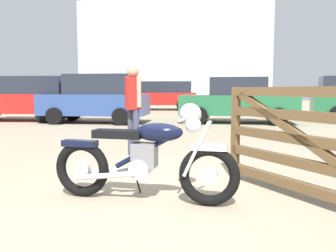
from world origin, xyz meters
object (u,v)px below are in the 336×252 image
(dark_sedan_left, at_px, (97,98))
(blue_hatchback_right, at_px, (160,95))
(white_estate_far, at_px, (19,97))
(silver_sedan_mid, at_px, (238,100))
(bystander, at_px, (133,100))
(vintage_motorcycle, at_px, (148,156))
(timber_gate, at_px, (333,141))

(dark_sedan_left, xyz_separation_m, blue_hatchback_right, (0.42, 8.77, 0.02))
(white_estate_far, distance_m, blue_hatchback_right, 9.30)
(silver_sedan_mid, height_order, blue_hatchback_right, blue_hatchback_right)
(silver_sedan_mid, bearing_deg, blue_hatchback_right, -59.95)
(bystander, height_order, silver_sedan_mid, silver_sedan_mid)
(vintage_motorcycle, height_order, timber_gate, timber_gate)
(silver_sedan_mid, xyz_separation_m, blue_hatchback_right, (-4.69, 7.77, 0.10))
(vintage_motorcycle, bearing_deg, blue_hatchback_right, 104.19)
(silver_sedan_mid, bearing_deg, bystander, 73.59)
(dark_sedan_left, bearing_deg, vintage_motorcycle, 112.22)
(white_estate_far, bearing_deg, silver_sedan_mid, 177.10)
(vintage_motorcycle, height_order, dark_sedan_left, dark_sedan_left)
(vintage_motorcycle, relative_size, dark_sedan_left, 0.52)
(blue_hatchback_right, bearing_deg, white_estate_far, 57.72)
(vintage_motorcycle, distance_m, silver_sedan_mid, 9.53)
(vintage_motorcycle, height_order, bystander, bystander)
(blue_hatchback_right, bearing_deg, timber_gate, 100.10)
(dark_sedan_left, bearing_deg, bystander, 114.50)
(timber_gate, height_order, silver_sedan_mid, silver_sedan_mid)
(white_estate_far, bearing_deg, bystander, 129.03)
(bystander, bearing_deg, blue_hatchback_right, 50.34)
(silver_sedan_mid, bearing_deg, vintage_motorcycle, 83.02)
(bystander, xyz_separation_m, blue_hatchback_right, (-2.78, 14.73, -0.08))
(silver_sedan_mid, bearing_deg, timber_gate, 94.32)
(bystander, height_order, white_estate_far, white_estate_far)
(vintage_motorcycle, xyz_separation_m, dark_sedan_left, (-4.14, 8.47, 0.43))
(vintage_motorcycle, distance_m, white_estate_far, 11.59)
(blue_hatchback_right, bearing_deg, dark_sedan_left, 79.35)
(white_estate_far, xyz_separation_m, blue_hatchback_right, (3.84, 8.47, 0.00))
(timber_gate, relative_size, silver_sedan_mid, 0.48)
(blue_hatchback_right, bearing_deg, silver_sedan_mid, 113.24)
(bystander, bearing_deg, timber_gate, -91.70)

